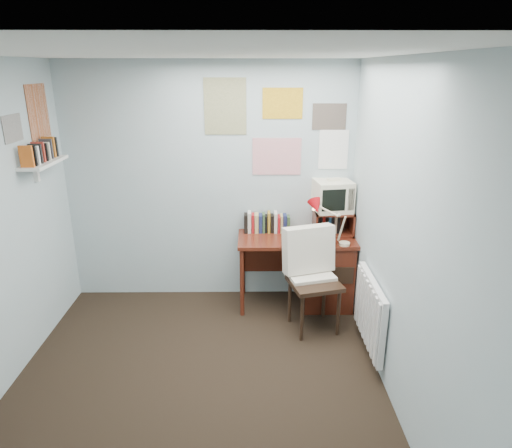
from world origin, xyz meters
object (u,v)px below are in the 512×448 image
(desk_chair, at_px, (314,283))
(crt_tv, at_px, (333,194))
(tv_riser, at_px, (333,222))
(radiator, at_px, (370,312))
(desk, at_px, (321,269))
(desk_lamp, at_px, (346,227))
(wall_shelf, at_px, (44,163))

(desk_chair, distance_m, crt_tv, 0.97)
(tv_riser, distance_m, radiator, 1.15)
(crt_tv, distance_m, radiator, 1.32)
(desk, bearing_deg, tv_riser, 42.96)
(desk, distance_m, desk_lamp, 0.62)
(radiator, height_order, wall_shelf, wall_shelf)
(tv_riser, relative_size, radiator, 0.50)
(desk, distance_m, crt_tv, 0.79)
(radiator, bearing_deg, desk_chair, 134.52)
(crt_tv, relative_size, wall_shelf, 0.59)
(desk_chair, height_order, crt_tv, crt_tv)
(desk_lamp, bearing_deg, wall_shelf, -162.82)
(desk_chair, distance_m, wall_shelf, 2.69)
(tv_riser, distance_m, wall_shelf, 2.83)
(desk_chair, relative_size, desk_lamp, 2.47)
(desk_chair, xyz_separation_m, crt_tv, (0.24, 0.63, 0.70))
(desk_lamp, xyz_separation_m, radiator, (0.11, -0.71, -0.53))
(tv_riser, relative_size, crt_tv, 1.10)
(desk, relative_size, wall_shelf, 1.94)
(desk_lamp, relative_size, radiator, 0.49)
(desk_chair, bearing_deg, desk_lamp, 26.30)
(radiator, xyz_separation_m, wall_shelf, (-2.86, 0.55, 1.20))
(desk, xyz_separation_m, wall_shelf, (-2.57, -0.38, 1.21))
(desk_lamp, height_order, wall_shelf, wall_shelf)
(tv_riser, bearing_deg, desk_chair, -113.05)
(desk_chair, xyz_separation_m, tv_riser, (0.26, 0.61, 0.40))
(desk_chair, xyz_separation_m, desk_lamp, (0.32, 0.28, 0.47))
(tv_riser, height_order, wall_shelf, wall_shelf)
(desk, height_order, wall_shelf, wall_shelf)
(tv_riser, distance_m, crt_tv, 0.30)
(desk, height_order, desk_chair, desk_chair)
(desk, height_order, crt_tv, crt_tv)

